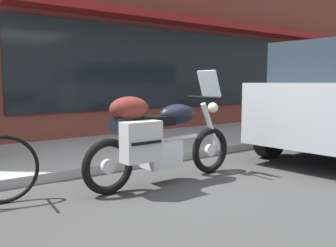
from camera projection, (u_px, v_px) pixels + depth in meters
ground_plane at (186, 190)px, 4.12m from camera, size 80.00×80.00×0.00m
storefront_building at (252, 19)px, 10.29m from camera, size 19.35×0.90×6.24m
touring_motorcycle at (158, 136)px, 4.27m from camera, size 2.18×0.69×1.39m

